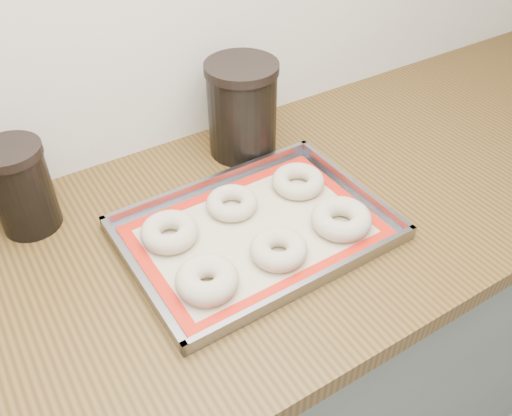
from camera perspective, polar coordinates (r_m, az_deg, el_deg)
cabinet at (r=1.33m, az=-5.43°, el=-18.84°), size 3.00×0.65×0.86m
countertop at (r=0.97m, az=-7.07°, el=-5.08°), size 3.06×0.68×0.04m
baking_tray at (r=0.97m, az=-0.00°, el=-2.38°), size 0.46×0.34×0.03m
baking_mat at (r=0.97m, az=-0.00°, el=-2.47°), size 0.42×0.30×0.00m
bagel_front_left at (r=0.87m, az=-5.16°, el=-7.52°), size 0.13×0.13×0.04m
bagel_front_mid at (r=0.92m, az=2.40°, el=-4.35°), size 0.13×0.13×0.04m
bagel_front_right at (r=0.98m, az=8.96°, el=-1.14°), size 0.13×0.13×0.04m
bagel_back_left at (r=0.96m, az=-9.10°, el=-2.51°), size 0.13×0.13×0.04m
bagel_back_mid at (r=1.01m, az=-2.56°, el=0.54°), size 0.11×0.11×0.03m
bagel_back_right at (r=1.06m, az=4.45°, el=2.84°), size 0.13×0.13×0.03m
canister_mid at (r=1.03m, az=-23.49°, el=1.99°), size 0.11×0.11×0.17m
canister_right at (r=1.13m, az=-1.47°, el=10.41°), size 0.15×0.15×0.20m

